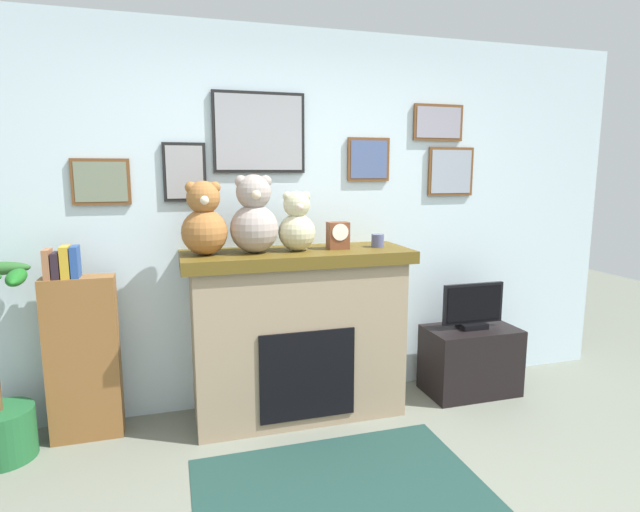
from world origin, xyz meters
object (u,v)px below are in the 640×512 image
object	(u,v)px
candle_jar	(378,241)
bookshelf	(82,354)
teddy_bear_cream	(204,222)
television	(473,308)
mantel_clock	(338,235)
tv_stand	(470,360)
teddy_bear_brown	(297,224)
teddy_bear_tan	(254,218)
fireplace	(298,332)

from	to	relation	value
candle_jar	bookshelf	bearing A→B (deg)	177.76
teddy_bear_cream	television	bearing A→B (deg)	-0.78
television	teddy_bear_cream	size ratio (longest dim) A/B	1.06
candle_jar	mantel_clock	distance (m)	0.29
tv_stand	teddy_bear_cream	xyz separation A→B (m)	(-1.91, 0.02, 1.09)
television	tv_stand	bearing A→B (deg)	90.00
tv_stand	teddy_bear_brown	xyz separation A→B (m)	(-1.33, 0.02, 1.06)
teddy_bear_cream	teddy_bear_tan	distance (m)	0.31
fireplace	television	bearing A→B (deg)	-1.92
teddy_bear_cream	teddy_bear_brown	bearing A→B (deg)	0.01
mantel_clock	teddy_bear_brown	bearing A→B (deg)	179.79
teddy_bear_cream	teddy_bear_tan	xyz separation A→B (m)	(0.31, -0.00, 0.02)
fireplace	teddy_bear_brown	distance (m)	0.74
teddy_bear_brown	teddy_bear_cream	bearing A→B (deg)	-179.99
fireplace	teddy_bear_tan	world-z (taller)	teddy_bear_tan
candle_jar	tv_stand	bearing A→B (deg)	-1.91
tv_stand	mantel_clock	world-z (taller)	mantel_clock
tv_stand	teddy_bear_tan	size ratio (longest dim) A/B	1.36
tv_stand	teddy_bear_brown	bearing A→B (deg)	178.93
teddy_bear_cream	teddy_bear_tan	world-z (taller)	teddy_bear_tan
candle_jar	teddy_bear_cream	xyz separation A→B (m)	(-1.15, -0.00, 0.16)
bookshelf	mantel_clock	world-z (taller)	mantel_clock
fireplace	tv_stand	bearing A→B (deg)	-1.86
teddy_bear_tan	teddy_bear_cream	bearing A→B (deg)	179.99
teddy_bear_brown	candle_jar	bearing A→B (deg)	0.05
mantel_clock	tv_stand	bearing A→B (deg)	-1.30
teddy_bear_tan	teddy_bear_brown	world-z (taller)	teddy_bear_tan
teddy_bear_brown	tv_stand	bearing A→B (deg)	-1.07
candle_jar	teddy_bear_cream	distance (m)	1.17
television	teddy_bear_tan	distance (m)	1.75
teddy_bear_tan	teddy_bear_brown	bearing A→B (deg)	0.03
teddy_bear_tan	fireplace	bearing A→B (deg)	3.71
tv_stand	teddy_bear_tan	world-z (taller)	teddy_bear_tan
fireplace	teddy_bear_cream	size ratio (longest dim) A/B	3.28
tv_stand	teddy_bear_cream	distance (m)	2.20
mantel_clock	candle_jar	bearing A→B (deg)	0.30
television	teddy_bear_brown	xyz separation A→B (m)	(-1.33, 0.03, 0.65)
fireplace	candle_jar	bearing A→B (deg)	-1.80
tv_stand	television	world-z (taller)	television
mantel_clock	teddy_bear_cream	world-z (taller)	teddy_bear_cream
bookshelf	teddy_bear_cream	distance (m)	1.10
mantel_clock	teddy_bear_tan	distance (m)	0.57
teddy_bear_cream	tv_stand	bearing A→B (deg)	-0.74
mantel_clock	teddy_bear_tan	world-z (taller)	teddy_bear_tan
teddy_bear_tan	teddy_bear_brown	distance (m)	0.28
fireplace	candle_jar	xyz separation A→B (m)	(0.56, -0.02, 0.61)
television	teddy_bear_cream	xyz separation A→B (m)	(-1.91, 0.03, 0.68)
tv_stand	mantel_clock	distance (m)	1.43
bookshelf	teddy_bear_tan	size ratio (longest dim) A/B	2.46
television	teddy_bear_tan	bearing A→B (deg)	179.07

